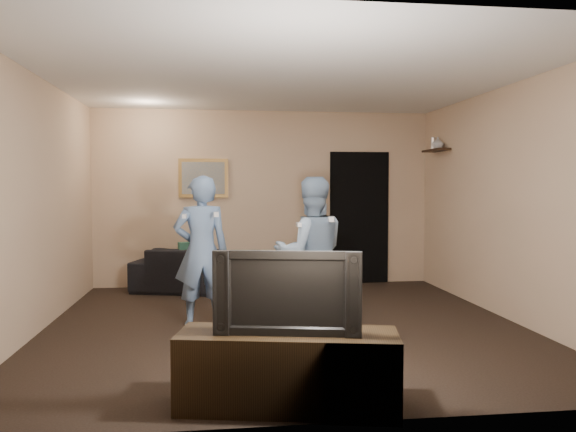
{
  "coord_description": "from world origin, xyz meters",
  "views": [
    {
      "loc": [
        -0.71,
        -5.87,
        1.48
      ],
      "look_at": [
        0.08,
        0.3,
        1.15
      ],
      "focal_mm": 35.0,
      "sensor_mm": 36.0,
      "label": 1
    }
  ],
  "objects": [
    {
      "name": "ground",
      "position": [
        0.0,
        0.0,
        0.0
      ],
      "size": [
        5.0,
        5.0,
        0.0
      ],
      "primitive_type": "plane",
      "color": "black",
      "rests_on": "ground"
    },
    {
      "name": "ceiling",
      "position": [
        0.0,
        0.0,
        2.6
      ],
      "size": [
        5.0,
        5.0,
        0.04
      ],
      "primitive_type": "cube",
      "color": "silver",
      "rests_on": "wall_back"
    },
    {
      "name": "wall_back",
      "position": [
        0.0,
        2.5,
        1.3
      ],
      "size": [
        5.0,
        0.04,
        2.6
      ],
      "primitive_type": "cube",
      "color": "tan",
      "rests_on": "ground"
    },
    {
      "name": "wall_front",
      "position": [
        0.0,
        -2.5,
        1.3
      ],
      "size": [
        5.0,
        0.04,
        2.6
      ],
      "primitive_type": "cube",
      "color": "tan",
      "rests_on": "ground"
    },
    {
      "name": "wall_left",
      "position": [
        -2.5,
        0.0,
        1.3
      ],
      "size": [
        0.04,
        5.0,
        2.6
      ],
      "primitive_type": "cube",
      "color": "tan",
      "rests_on": "ground"
    },
    {
      "name": "wall_right",
      "position": [
        2.5,
        0.0,
        1.3
      ],
      "size": [
        0.04,
        5.0,
        2.6
      ],
      "primitive_type": "cube",
      "color": "tan",
      "rests_on": "ground"
    },
    {
      "name": "sofa",
      "position": [
        -0.79,
        2.04,
        0.31
      ],
      "size": [
        2.28,
        1.39,
        0.62
      ],
      "primitive_type": "imported",
      "rotation": [
        0.0,
        0.0,
        2.86
      ],
      "color": "black",
      "rests_on": "ground"
    },
    {
      "name": "throw_pillow",
      "position": [
        -1.02,
        2.04,
        0.48
      ],
      "size": [
        0.46,
        0.25,
        0.44
      ],
      "primitive_type": "cube",
      "rotation": [
        0.0,
        0.0,
        0.27
      ],
      "color": "#194D3C",
      "rests_on": "sofa"
    },
    {
      "name": "painting_frame",
      "position": [
        -0.9,
        2.48,
        1.6
      ],
      "size": [
        0.72,
        0.05,
        0.57
      ],
      "primitive_type": "cube",
      "color": "olive",
      "rests_on": "wall_back"
    },
    {
      "name": "painting_canvas",
      "position": [
        -0.9,
        2.45,
        1.6
      ],
      "size": [
        0.62,
        0.01,
        0.47
      ],
      "primitive_type": "cube",
      "color": "slate",
      "rests_on": "painting_frame"
    },
    {
      "name": "doorway",
      "position": [
        1.45,
        2.47,
        1.0
      ],
      "size": [
        0.9,
        0.06,
        2.0
      ],
      "primitive_type": "cube",
      "color": "black",
      "rests_on": "ground"
    },
    {
      "name": "light_switch",
      "position": [
        0.85,
        2.48,
        1.3
      ],
      "size": [
        0.08,
        0.02,
        0.12
      ],
      "primitive_type": "cube",
      "color": "silver",
      "rests_on": "wall_back"
    },
    {
      "name": "wall_shelf",
      "position": [
        2.39,
        1.8,
        1.99
      ],
      "size": [
        0.2,
        0.6,
        0.03
      ],
      "primitive_type": "cube",
      "color": "black",
      "rests_on": "wall_right"
    },
    {
      "name": "shelf_vase",
      "position": [
        2.39,
        1.74,
        2.09
      ],
      "size": [
        0.18,
        0.18,
        0.17
      ],
      "primitive_type": "imported",
      "rotation": [
        0.0,
        0.0,
        -0.11
      ],
      "color": "#B5B5BA",
      "rests_on": "wall_shelf"
    },
    {
      "name": "shelf_figurine",
      "position": [
        2.39,
        1.91,
        2.09
      ],
      "size": [
        0.06,
        0.06,
        0.18
      ],
      "primitive_type": "cylinder",
      "color": "white",
      "rests_on": "wall_shelf"
    },
    {
      "name": "tv_console",
      "position": [
        -0.24,
        -2.22,
        0.25
      ],
      "size": [
        1.52,
        0.75,
        0.52
      ],
      "primitive_type": "cube",
      "rotation": [
        0.0,
        0.0,
        -0.2
      ],
      "color": "black",
      "rests_on": "ground"
    },
    {
      "name": "television",
      "position": [
        -0.24,
        -2.22,
        0.79
      ],
      "size": [
        0.97,
        0.31,
        0.55
      ],
      "primitive_type": "imported",
      "rotation": [
        0.0,
        0.0,
        -0.2
      ],
      "color": "black",
      "rests_on": "tv_console"
    },
    {
      "name": "wii_player_left",
      "position": [
        -0.87,
        0.11,
        0.8
      ],
      "size": [
        0.62,
        0.52,
        1.59
      ],
      "color": "#6585B0",
      "rests_on": "ground"
    },
    {
      "name": "wii_player_right",
      "position": [
        0.25,
        -0.2,
        0.79
      ],
      "size": [
        0.79,
        0.62,
        1.58
      ],
      "color": "#7B97B4",
      "rests_on": "ground"
    }
  ]
}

